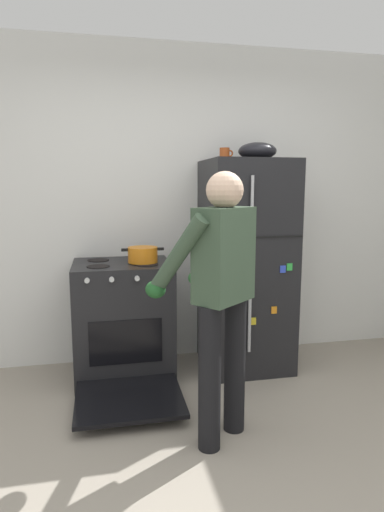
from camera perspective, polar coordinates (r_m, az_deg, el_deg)
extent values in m
plane|color=#9E9384|center=(2.46, 7.19, -28.95)|extent=(8.00, 8.00, 0.00)
cube|color=white|center=(3.84, -1.97, 6.62)|extent=(6.00, 0.10, 2.70)
cube|color=black|center=(3.65, 7.06, -1.24)|extent=(0.68, 0.68, 1.73)
cube|color=black|center=(3.29, 9.09, 2.46)|extent=(0.67, 0.01, 0.01)
cylinder|color=#B7B7BC|center=(3.35, 7.61, -7.33)|extent=(0.02, 0.02, 0.63)
cylinder|color=#B7B7BC|center=(3.22, 7.93, 7.59)|extent=(0.02, 0.02, 0.32)
cube|color=orange|center=(3.44, 10.73, -6.99)|extent=(0.04, 0.01, 0.06)
cube|color=yellow|center=(3.41, 8.05, -8.49)|extent=(0.04, 0.01, 0.06)
cube|color=blue|center=(3.39, 11.85, -1.70)|extent=(0.04, 0.01, 0.06)
cube|color=green|center=(3.41, 12.69, -1.42)|extent=(0.04, 0.01, 0.06)
cube|color=black|center=(3.56, -9.01, -8.23)|extent=(0.76, 0.64, 0.92)
cube|color=black|center=(3.27, -8.68, -11.13)|extent=(0.53, 0.01, 0.33)
cylinder|color=black|center=(3.30, -12.24, -1.35)|extent=(0.17, 0.17, 0.01)
cylinder|color=black|center=(3.32, -5.93, -1.14)|extent=(0.17, 0.17, 0.01)
cylinder|color=black|center=(3.59, -12.22, -0.54)|extent=(0.17, 0.17, 0.01)
cylinder|color=black|center=(3.60, -6.41, -0.35)|extent=(0.17, 0.17, 0.01)
cylinder|color=silver|center=(3.13, -13.64, -3.15)|extent=(0.04, 0.03, 0.04)
cylinder|color=silver|center=(3.13, -10.52, -3.05)|extent=(0.04, 0.03, 0.04)
cylinder|color=silver|center=(3.14, -7.23, -2.93)|extent=(0.04, 0.03, 0.04)
cylinder|color=silver|center=(3.15, -4.15, -2.82)|extent=(0.04, 0.03, 0.04)
cube|color=black|center=(3.13, -8.22, -18.10)|extent=(0.72, 0.59, 0.05)
cylinder|color=black|center=(2.57, 2.32, -15.80)|extent=(0.13, 0.13, 0.86)
cylinder|color=black|center=(2.77, 5.63, -13.98)|extent=(0.13, 0.13, 0.86)
cube|color=#384C38|center=(2.47, 4.22, 0.15)|extent=(0.41, 0.38, 0.54)
sphere|color=beige|center=(2.44, 4.32, 8.62)|extent=(0.21, 0.21, 0.21)
sphere|color=#3C3C3C|center=(2.44, 4.31, 7.76)|extent=(0.15, 0.15, 0.15)
cylinder|color=#384C38|center=(2.42, -1.89, 0.02)|extent=(0.34, 0.38, 0.49)
cylinder|color=#384C38|center=(2.73, 3.60, 1.04)|extent=(0.34, 0.38, 0.49)
ellipsoid|color=#1E5123|center=(2.58, -4.82, -4.39)|extent=(0.12, 0.18, 0.10)
ellipsoid|color=#1E5123|center=(2.87, 0.71, -2.97)|extent=(0.12, 0.18, 0.10)
cylinder|color=orange|center=(3.40, -6.49, 0.17)|extent=(0.23, 0.23, 0.12)
cube|color=black|center=(3.38, -8.87, 0.80)|extent=(0.05, 0.03, 0.02)
cube|color=black|center=(3.41, -4.16, 0.94)|extent=(0.05, 0.03, 0.02)
cylinder|color=#B24C1E|center=(3.60, 4.29, 13.24)|extent=(0.08, 0.08, 0.10)
torus|color=#B24C1E|center=(3.61, 4.99, 13.29)|extent=(0.06, 0.01, 0.06)
ellipsoid|color=black|center=(3.63, 8.58, 13.47)|extent=(0.31, 0.31, 0.14)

